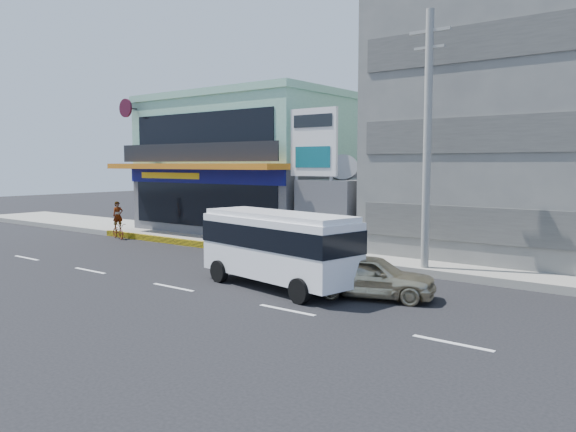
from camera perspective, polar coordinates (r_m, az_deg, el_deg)
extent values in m
plane|color=black|center=(20.03, -11.59, -7.12)|extent=(120.00, 120.00, 0.00)
cube|color=gray|center=(24.68, 13.54, -4.46)|extent=(70.00, 5.00, 0.30)
cube|color=#49494E|center=(35.25, -2.93, 1.60)|extent=(12.00, 10.00, 4.00)
cube|color=#97D6B5|center=(35.22, -2.96, 8.11)|extent=(12.00, 10.00, 4.00)
cube|color=orange|center=(31.00, -9.95, 5.00)|extent=(12.40, 1.80, 0.30)
cube|color=navy|center=(31.52, -8.92, 4.02)|extent=(12.00, 0.12, 0.80)
cube|color=black|center=(31.61, -8.85, 1.30)|extent=(11.00, 0.06, 2.60)
cube|color=#49494E|center=(28.97, 6.59, 0.28)|extent=(3.00, 6.00, 3.50)
cylinder|color=slate|center=(28.02, 5.57, 3.85)|extent=(1.50, 1.50, 0.15)
cylinder|color=gray|center=(27.39, 0.89, 3.17)|extent=(0.16, 0.16, 6.50)
cylinder|color=gray|center=(26.24, 4.40, 3.06)|extent=(0.16, 0.16, 6.50)
cube|color=white|center=(26.80, 2.63, 7.50)|extent=(2.60, 0.18, 3.20)
cylinder|color=#999993|center=(22.02, 13.97, 7.04)|extent=(0.30, 0.30, 10.00)
cube|color=#999993|center=(22.55, 14.22, 17.77)|extent=(1.60, 0.12, 0.12)
cube|color=#999993|center=(22.43, 14.18, 16.27)|extent=(1.20, 0.10, 0.10)
cube|color=white|center=(19.33, -1.03, -3.18)|extent=(6.47, 3.05, 2.04)
cube|color=black|center=(19.28, -1.03, -2.00)|extent=(6.52, 3.10, 0.76)
cube|color=white|center=(19.20, -1.04, 0.10)|extent=(6.26, 2.84, 0.18)
cylinder|color=black|center=(20.57, -7.01, -5.59)|extent=(0.83, 0.39, 0.80)
cylinder|color=black|center=(21.73, -2.77, -4.97)|extent=(0.83, 0.39, 0.80)
cylinder|color=black|center=(17.32, 1.18, -7.61)|extent=(0.83, 0.39, 0.80)
cylinder|color=black|center=(18.68, 5.58, -6.68)|extent=(0.83, 0.39, 0.80)
imported|color=#BFB592|center=(18.22, 8.37, -6.06)|extent=(4.43, 2.92, 1.40)
imported|color=#4E1A0B|center=(33.61, -16.86, -1.48)|extent=(1.76, 1.05, 0.88)
imported|color=#66594C|center=(33.52, -16.90, 0.05)|extent=(0.54, 0.67, 1.60)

